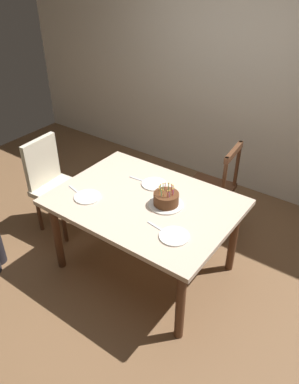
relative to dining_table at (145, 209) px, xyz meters
name	(u,v)px	position (x,y,z in m)	size (l,w,h in m)	color
ground	(145,266)	(0.00, 0.00, -0.66)	(6.40, 6.40, 0.00)	brown
back_wall	(247,77)	(0.00, 1.85, 0.64)	(6.40, 0.10, 2.60)	silver
dining_table	(145,209)	(0.00, 0.00, 0.00)	(1.47, 1.07, 0.74)	beige
birthday_cake	(166,200)	(0.18, 0.05, 0.14)	(0.28, 0.28, 0.18)	silver
plate_near_celebrant	(88,197)	(-0.40, -0.24, 0.09)	(0.22, 0.22, 0.01)	white
plate_far_side	(154,184)	(-0.07, 0.24, 0.09)	(0.22, 0.22, 0.01)	white
plate_near_guest	(174,236)	(0.44, -0.24, 0.09)	(0.22, 0.22, 0.01)	white
fork_near_celebrant	(75,190)	(-0.56, -0.23, 0.09)	(0.18, 0.02, 0.01)	silver
fork_far_side	(138,179)	(-0.23, 0.22, 0.09)	(0.18, 0.02, 0.01)	silver
fork_near_guest	(157,227)	(0.28, -0.23, 0.09)	(0.18, 0.02, 0.01)	silver
chair_spindle_back	(211,190)	(0.18, 0.86, -0.20)	(0.48, 0.48, 0.95)	#56331E
chair_upholstered	(52,181)	(-1.12, -0.02, -0.12)	(0.47, 0.47, 0.95)	beige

